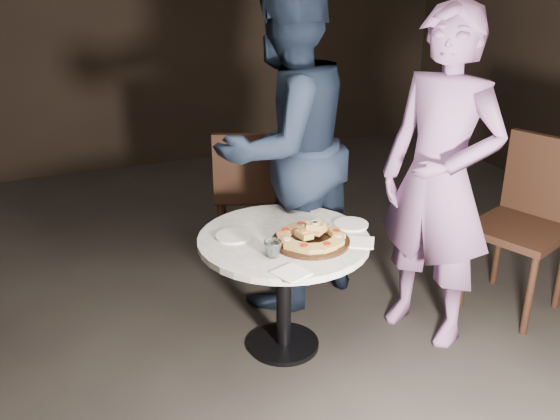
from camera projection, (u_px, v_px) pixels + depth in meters
name	position (u px, v px, depth m)	size (l,w,h in m)	color
floor	(316.00, 352.00, 3.36)	(7.00, 7.00, 0.00)	black
table	(284.00, 259.00, 3.21)	(1.16, 1.16, 0.66)	black
serving_board	(311.00, 241.00, 3.10)	(0.39, 0.39, 0.02)	black
focaccia_pile	(311.00, 235.00, 3.09)	(0.35, 0.35, 0.09)	#B28645
plate_left	(234.00, 236.00, 3.16)	(0.18, 0.18, 0.01)	white
plate_right	(351.00, 224.00, 3.29)	(0.18, 0.18, 0.01)	white
water_glass	(273.00, 249.00, 2.94)	(0.09, 0.09, 0.08)	silver
napkin_near	(291.00, 273.00, 2.80)	(0.14, 0.14, 0.01)	white
napkin_far	(360.00, 242.00, 3.10)	(0.13, 0.13, 0.01)	white
chair_far	(248.00, 186.00, 4.18)	(0.57, 0.58, 0.93)	black
chair_right	(530.00, 213.00, 3.63)	(0.64, 0.62, 1.02)	black
diner_navy	(285.00, 148.00, 3.56)	(0.93, 0.72, 1.91)	black
diner_teal	(440.00, 180.00, 3.23)	(0.66, 0.43, 1.80)	slate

